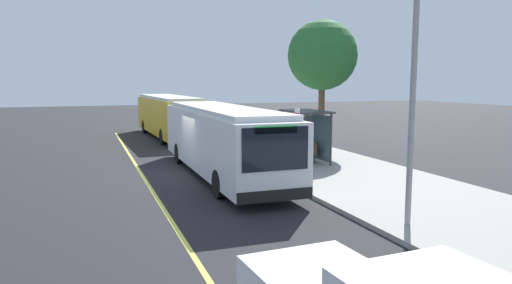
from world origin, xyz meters
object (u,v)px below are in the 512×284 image
(transit_bus_second, at_px, (169,115))
(waiting_bench, at_px, (306,151))
(pedestrian_commuter, at_px, (272,141))
(transit_bus_main, at_px, (222,138))
(route_sign_post, at_px, (297,132))

(transit_bus_second, height_order, waiting_bench, transit_bus_second)
(waiting_bench, height_order, pedestrian_commuter, pedestrian_commuter)
(transit_bus_main, height_order, transit_bus_second, same)
(pedestrian_commuter, bearing_deg, transit_bus_second, -166.58)
(waiting_bench, distance_m, route_sign_post, 3.64)
(waiting_bench, xyz_separation_m, pedestrian_commuter, (-0.84, -1.42, 0.48))
(waiting_bench, relative_size, route_sign_post, 0.57)
(route_sign_post, relative_size, pedestrian_commuter, 1.66)
(transit_bus_main, bearing_deg, transit_bus_second, 179.18)
(transit_bus_main, height_order, waiting_bench, transit_bus_main)
(transit_bus_second, relative_size, waiting_bench, 7.40)
(transit_bus_second, distance_m, pedestrian_commuter, 12.70)
(transit_bus_main, relative_size, waiting_bench, 7.60)
(transit_bus_second, bearing_deg, pedestrian_commuter, 13.42)
(transit_bus_main, distance_m, transit_bus_second, 14.47)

